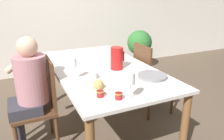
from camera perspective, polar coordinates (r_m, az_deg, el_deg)
The scene contains 16 objects.
ground_plane at distance 2.78m, azimuth -2.52°, elevation -14.30°, with size 20.00×20.00×0.00m, color brown.
wall_back at distance 4.51m, azimuth -14.26°, elevation 15.64°, with size 10.00×0.06×2.60m.
dining_table at distance 2.47m, azimuth -2.74°, elevation -1.15°, with size 1.02×1.88×0.76m.
chair_person_side at distance 2.33m, azimuth -18.17°, elevation -8.22°, with size 0.42×0.42×0.94m.
chair_opposite at distance 2.90m, azimuth 9.63°, elevation -2.06°, with size 0.42×0.42×0.94m.
person_seated at distance 2.24m, azimuth -20.99°, elevation -4.05°, with size 0.39×0.41×1.18m.
red_pitcher at distance 2.33m, azimuth 1.25°, elevation 3.11°, with size 0.16×0.13×0.24m.
wine_glass_water at distance 2.06m, azimuth -10.10°, elevation 1.65°, with size 0.06×0.06×0.21m.
wine_glass_juice at distance 1.63m, azimuth 4.96°, elevation -2.60°, with size 0.06×0.06×0.22m.
teacup_near_person at distance 2.08m, azimuth -4.98°, elevation -1.72°, with size 0.14×0.14×0.07m.
teacup_across at distance 2.60m, azimuth -10.58°, elevation 2.35°, with size 0.14×0.14×0.07m.
serving_tray at distance 2.15m, azimuth 10.47°, elevation -1.56°, with size 0.29×0.29×0.03m.
bread_plate at distance 1.85m, azimuth -3.54°, elevation -4.27°, with size 0.19×0.19×0.09m.
jam_jar_amber at distance 1.69m, azimuth 1.77°, elevation -6.68°, with size 0.06×0.06×0.05m.
jam_jar_red at distance 1.72m, azimuth -3.10°, elevation -6.12°, with size 0.06×0.06×0.05m.
potted_plant at distance 4.63m, azimuth 7.18°, elevation 6.67°, with size 0.52×0.52×0.84m.
Camera 1 is at (-0.86, -2.15, 1.53)m, focal length 35.00 mm.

